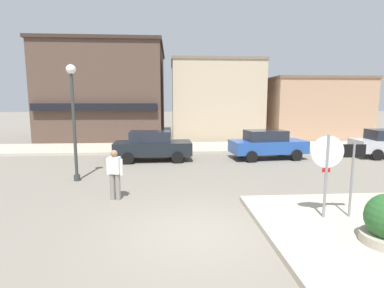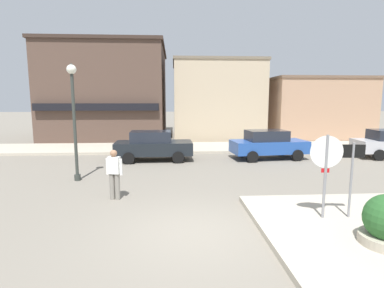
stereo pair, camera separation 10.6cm
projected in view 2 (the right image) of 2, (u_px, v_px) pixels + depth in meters
name	position (u px, v px, depth m)	size (l,w,h in m)	color
ground_plane	(197.00, 233.00, 7.17)	(160.00, 160.00, 0.00)	gray
kerb_far	(182.00, 148.00, 19.71)	(80.00, 4.00, 0.15)	#B7AD99
stop_sign	(326.00, 166.00, 7.54)	(0.82, 0.11, 2.30)	gray
one_way_sign	(352.00, 172.00, 7.60)	(0.60, 0.08, 2.10)	gray
lamp_post	(73.00, 105.00, 11.46)	(0.36, 0.36, 4.54)	#333833
parked_car_nearest	(153.00, 145.00, 15.75)	(4.05, 1.98, 1.56)	black
parked_car_second	(268.00, 144.00, 16.21)	(4.16, 2.20, 1.56)	#234C9E
pedestrian_crossing_near	(114.00, 173.00, 9.49)	(0.55, 0.30, 1.61)	gray
building_corner_shop	(111.00, 93.00, 25.69)	(9.31, 10.42, 7.56)	brown
building_storefront_left_near	(216.00, 100.00, 25.38)	(7.19, 6.73, 6.34)	tan
building_storefront_left_mid	(309.00, 108.00, 25.65)	(7.74, 7.41, 4.96)	tan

